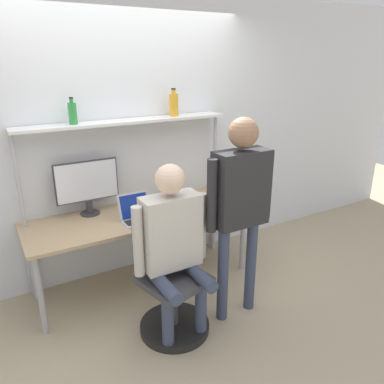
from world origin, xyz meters
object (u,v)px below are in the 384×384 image
object	(u,v)px
monitor	(87,184)
bottle_green	(73,113)
office_chair	(171,296)
person_standing	(241,195)
person_seated	(173,238)
cell_phone	(163,217)
laptop	(136,213)
bottle_amber	(174,104)

from	to	relation	value
monitor	bottle_green	size ratio (longest dim) A/B	2.53
monitor	office_chair	bearing A→B (deg)	-70.91
person_standing	monitor	bearing A→B (deg)	130.02
person_seated	person_standing	bearing A→B (deg)	-6.39
person_seated	bottle_green	bearing A→B (deg)	111.73
cell_phone	office_chair	distance (m)	0.73
person_seated	office_chair	bearing A→B (deg)	101.84
laptop	bottle_green	distance (m)	1.00
office_chair	person_seated	size ratio (longest dim) A/B	0.68
bottle_green	laptop	bearing A→B (deg)	-41.95
office_chair	person_seated	distance (m)	0.53
person_seated	person_standing	world-z (taller)	person_standing
laptop	cell_phone	distance (m)	0.25
bottle_green	bottle_amber	distance (m)	0.95
office_chair	person_standing	distance (m)	0.98
cell_phone	office_chair	bearing A→B (deg)	-111.38
laptop	person_seated	size ratio (longest dim) A/B	0.21
person_seated	laptop	bearing A→B (deg)	91.97
monitor	cell_phone	world-z (taller)	monitor
monitor	office_chair	xyz separation A→B (m)	(0.33, -0.96, -0.72)
laptop	person_standing	world-z (taller)	person_standing
office_chair	bottle_green	size ratio (longest dim) A/B	4.19
bottle_green	person_seated	bearing A→B (deg)	-68.27
monitor	bottle_amber	bearing A→B (deg)	0.34
person_standing	bottle_amber	size ratio (longest dim) A/B	6.45
office_chair	cell_phone	bearing A→B (deg)	68.62
monitor	bottle_green	distance (m)	0.64
monitor	person_seated	size ratio (longest dim) A/B	0.41
laptop	person_seated	distance (m)	0.67
cell_phone	person_standing	size ratio (longest dim) A/B	0.09
person_seated	cell_phone	bearing A→B (deg)	70.92
laptop	office_chair	bearing A→B (deg)	-88.74
bottle_green	person_standing	bearing A→B (deg)	-48.25
bottle_amber	person_standing	bearing A→B (deg)	-89.47
laptop	bottle_green	bearing A→B (deg)	138.05
laptop	cell_phone	world-z (taller)	laptop
cell_phone	person_seated	world-z (taller)	person_seated
person_standing	bottle_green	xyz separation A→B (m)	(-0.96, 1.08, 0.57)
person_standing	bottle_green	world-z (taller)	bottle_green
person_seated	bottle_amber	size ratio (longest dim) A/B	5.30
person_standing	laptop	bearing A→B (deg)	128.31
bottle_amber	person_seated	bearing A→B (deg)	-118.32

